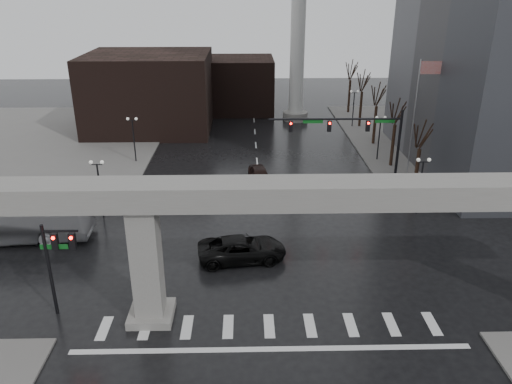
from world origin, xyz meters
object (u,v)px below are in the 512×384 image
far_car (260,175)px  signal_mast_arm (358,134)px  pickup_truck (242,249)px  city_bus (4,218)px

far_car → signal_mast_arm: bearing=-24.3°
signal_mast_arm → far_car: bearing=163.3°
pickup_truck → city_bus: (-18.30, 3.50, 0.93)m
signal_mast_arm → city_bus: 30.44m
signal_mast_arm → pickup_truck: bearing=-131.0°
signal_mast_arm → far_car: signal_mast_arm is taller
city_bus → far_car: bearing=-62.8°
far_car → pickup_truck: bearing=-104.0°
signal_mast_arm → pickup_truck: size_ratio=1.92×
pickup_truck → signal_mast_arm: bearing=-48.8°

